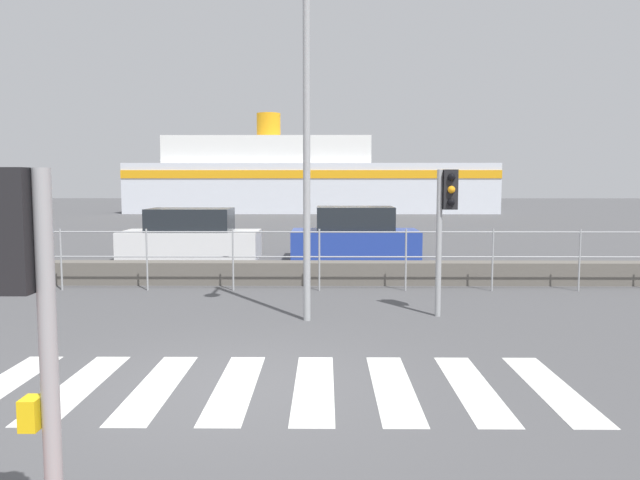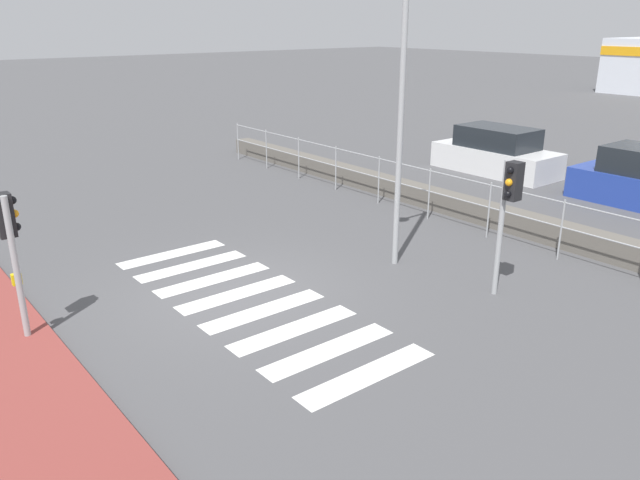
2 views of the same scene
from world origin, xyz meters
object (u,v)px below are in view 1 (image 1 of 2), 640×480
traffic_light_near (27,289)px  streetlamp (306,98)px  traffic_light_far (446,209)px  parked_car_white (191,237)px  parked_car_blue (355,236)px  ferry_boat (303,180)px

traffic_light_near → streetlamp: bearing=78.9°
traffic_light_near → traffic_light_far: size_ratio=0.95×
parked_car_white → parked_car_blue: 5.01m
traffic_light_near → parked_car_white: 15.75m
parked_car_blue → ferry_boat: bearing=95.2°
traffic_light_far → parked_car_white: (-6.18, 8.19, -1.22)m
traffic_light_near → parked_car_blue: size_ratio=0.63×
traffic_light_near → ferry_boat: size_ratio=0.09×
streetlamp → traffic_light_far: bearing=12.9°
traffic_light_near → streetlamp: 7.17m
traffic_light_far → parked_car_white: size_ratio=0.61×
traffic_light_far → ferry_boat: (-3.79, 37.02, 0.55)m
streetlamp → parked_car_blue: size_ratio=1.54×
streetlamp → ferry_boat: 37.62m
traffic_light_near → parked_car_white: bearing=99.1°
traffic_light_far → parked_car_blue: traffic_light_far is taller
traffic_light_far → parked_car_blue: 8.36m
parked_car_blue → traffic_light_far: bearing=-81.9°
traffic_light_near → parked_car_white: (-2.47, 15.52, -1.10)m
traffic_light_near → ferry_boat: 44.36m
parked_car_blue → streetlamp: bearing=-97.9°
parked_car_white → parked_car_blue: parked_car_blue is taller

